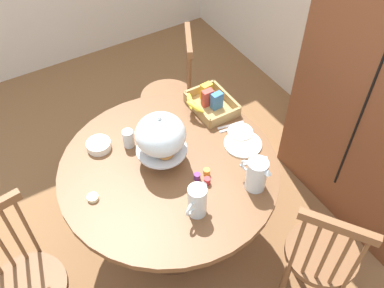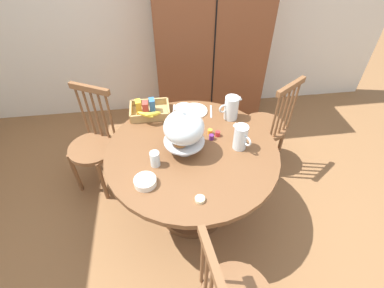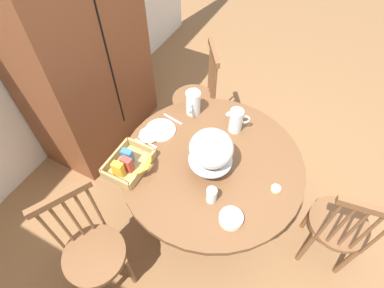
{
  "view_description": "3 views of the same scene",
  "coord_description": "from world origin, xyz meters",
  "px_view_note": "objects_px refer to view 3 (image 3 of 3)",
  "views": [
    {
      "loc": [
        1.27,
        -0.52,
        2.58
      ],
      "look_at": [
        -0.12,
        0.31,
        0.84
      ],
      "focal_mm": 40.45,
      "sensor_mm": 36.0,
      "label": 1
    },
    {
      "loc": [
        -0.31,
        -1.28,
        2.12
      ],
      "look_at": [
        -0.12,
        0.16,
        0.79
      ],
      "focal_mm": 26.46,
      "sensor_mm": 36.0,
      "label": 2
    },
    {
      "loc": [
        -1.24,
        -0.27,
        2.41
      ],
      "look_at": [
        -0.12,
        0.31,
        0.84
      ],
      "focal_mm": 28.76,
      "sensor_mm": 36.0,
      "label": 3
    }
  ],
  "objects_px": {
    "wooden_armoire": "(80,48)",
    "drinking_glass": "(212,195)",
    "windsor_chair_by_cabinet": "(197,100)",
    "cereal_bowl": "(231,218)",
    "china_plate_small": "(150,135)",
    "orange_juice_pitcher": "(193,104)",
    "butter_dish": "(276,189)",
    "cereal_basket": "(130,164)",
    "china_plate_large": "(160,130)",
    "pastry_stand_with_dome": "(211,150)",
    "milk_pitcher": "(236,121)",
    "windsor_chair_facing_door": "(93,252)",
    "windsor_chair_near_window": "(338,226)",
    "dining_table": "(210,178)"
  },
  "relations": [
    {
      "from": "wooden_armoire",
      "to": "drinking_glass",
      "type": "distance_m",
      "value": 1.59
    },
    {
      "from": "windsor_chair_by_cabinet",
      "to": "cereal_bowl",
      "type": "xyz_separation_m",
      "value": [
        -1.09,
        -0.78,
        0.31
      ]
    },
    {
      "from": "china_plate_small",
      "to": "cereal_bowl",
      "type": "height_order",
      "value": "cereal_bowl"
    },
    {
      "from": "orange_juice_pitcher",
      "to": "butter_dish",
      "type": "height_order",
      "value": "orange_juice_pitcher"
    },
    {
      "from": "cereal_basket",
      "to": "china_plate_small",
      "type": "distance_m",
      "value": 0.29
    },
    {
      "from": "orange_juice_pitcher",
      "to": "china_plate_small",
      "type": "height_order",
      "value": "orange_juice_pitcher"
    },
    {
      "from": "wooden_armoire",
      "to": "orange_juice_pitcher",
      "type": "distance_m",
      "value": 1.02
    },
    {
      "from": "drinking_glass",
      "to": "china_plate_large",
      "type": "bearing_deg",
      "value": 59.13
    },
    {
      "from": "pastry_stand_with_dome",
      "to": "milk_pitcher",
      "type": "bearing_deg",
      "value": -1.9
    },
    {
      "from": "pastry_stand_with_dome",
      "to": "milk_pitcher",
      "type": "distance_m",
      "value": 0.41
    },
    {
      "from": "windsor_chair_by_cabinet",
      "to": "china_plate_small",
      "type": "bearing_deg",
      "value": -178.86
    },
    {
      "from": "wooden_armoire",
      "to": "orange_juice_pitcher",
      "type": "bearing_deg",
      "value": -89.87
    },
    {
      "from": "pastry_stand_with_dome",
      "to": "china_plate_small",
      "type": "height_order",
      "value": "pastry_stand_with_dome"
    },
    {
      "from": "windsor_chair_facing_door",
      "to": "milk_pitcher",
      "type": "xyz_separation_m",
      "value": [
        1.13,
        -0.47,
        0.37
      ]
    },
    {
      "from": "butter_dish",
      "to": "wooden_armoire",
      "type": "bearing_deg",
      "value": 78.48
    },
    {
      "from": "cereal_basket",
      "to": "drinking_glass",
      "type": "relative_size",
      "value": 2.87
    },
    {
      "from": "windsor_chair_near_window",
      "to": "orange_juice_pitcher",
      "type": "distance_m",
      "value": 1.31
    },
    {
      "from": "dining_table",
      "to": "windsor_chair_by_cabinet",
      "type": "distance_m",
      "value": 0.92
    },
    {
      "from": "cereal_bowl",
      "to": "china_plate_small",
      "type": "bearing_deg",
      "value": 66.87
    },
    {
      "from": "orange_juice_pitcher",
      "to": "drinking_glass",
      "type": "xyz_separation_m",
      "value": [
        -0.61,
        -0.44,
        -0.03
      ]
    },
    {
      "from": "orange_juice_pitcher",
      "to": "milk_pitcher",
      "type": "xyz_separation_m",
      "value": [
        -0.02,
        -0.35,
        -0.0
      ]
    },
    {
      "from": "wooden_armoire",
      "to": "pastry_stand_with_dome",
      "type": "xyz_separation_m",
      "value": [
        -0.41,
        -1.35,
        -0.05
      ]
    },
    {
      "from": "windsor_chair_by_cabinet",
      "to": "china_plate_large",
      "type": "bearing_deg",
      "value": -175.54
    },
    {
      "from": "china_plate_large",
      "to": "drinking_glass",
      "type": "bearing_deg",
      "value": -120.87
    },
    {
      "from": "wooden_armoire",
      "to": "pastry_stand_with_dome",
      "type": "distance_m",
      "value": 1.41
    },
    {
      "from": "china_plate_large",
      "to": "windsor_chair_near_window",
      "type": "bearing_deg",
      "value": -88.99
    },
    {
      "from": "milk_pitcher",
      "to": "china_plate_large",
      "type": "relative_size",
      "value": 0.85
    },
    {
      "from": "dining_table",
      "to": "windsor_chair_near_window",
      "type": "relative_size",
      "value": 1.26
    },
    {
      "from": "milk_pitcher",
      "to": "drinking_glass",
      "type": "relative_size",
      "value": 1.69
    },
    {
      "from": "china_plate_small",
      "to": "windsor_chair_facing_door",
      "type": "bearing_deg",
      "value": -177.17
    },
    {
      "from": "orange_juice_pitcher",
      "to": "wooden_armoire",
      "type": "bearing_deg",
      "value": 90.13
    },
    {
      "from": "wooden_armoire",
      "to": "china_plate_large",
      "type": "bearing_deg",
      "value": -107.14
    },
    {
      "from": "dining_table",
      "to": "milk_pitcher",
      "type": "distance_m",
      "value": 0.45
    },
    {
      "from": "china_plate_large",
      "to": "drinking_glass",
      "type": "distance_m",
      "value": 0.66
    },
    {
      "from": "cereal_bowl",
      "to": "milk_pitcher",
      "type": "bearing_deg",
      "value": 20.74
    },
    {
      "from": "windsor_chair_near_window",
      "to": "drinking_glass",
      "type": "relative_size",
      "value": 8.86
    },
    {
      "from": "milk_pitcher",
      "to": "windsor_chair_by_cabinet",
      "type": "bearing_deg",
      "value": 50.68
    },
    {
      "from": "cereal_bowl",
      "to": "cereal_basket",
      "type": "bearing_deg",
      "value": 87.14
    },
    {
      "from": "wooden_armoire",
      "to": "drinking_glass",
      "type": "xyz_separation_m",
      "value": [
        -0.61,
        -1.45,
        -0.19
      ]
    },
    {
      "from": "cereal_basket",
      "to": "butter_dish",
      "type": "relative_size",
      "value": 5.27
    },
    {
      "from": "windsor_chair_near_window",
      "to": "windsor_chair_facing_door",
      "type": "xyz_separation_m",
      "value": [
        -0.9,
        1.36,
        0.0
      ]
    },
    {
      "from": "china_plate_small",
      "to": "cereal_bowl",
      "type": "relative_size",
      "value": 1.07
    },
    {
      "from": "butter_dish",
      "to": "cereal_bowl",
      "type": "bearing_deg",
      "value": 152.06
    },
    {
      "from": "butter_dish",
      "to": "windsor_chair_by_cabinet",
      "type": "bearing_deg",
      "value": 50.58
    },
    {
      "from": "windsor_chair_near_window",
      "to": "cereal_bowl",
      "type": "distance_m",
      "value": 0.83
    },
    {
      "from": "windsor_chair_by_cabinet",
      "to": "drinking_glass",
      "type": "height_order",
      "value": "windsor_chair_by_cabinet"
    },
    {
      "from": "dining_table",
      "to": "windsor_chair_near_window",
      "type": "xyz_separation_m",
      "value": [
        0.1,
        -0.91,
        -0.08
      ]
    },
    {
      "from": "windsor_chair_facing_door",
      "to": "milk_pitcher",
      "type": "relative_size",
      "value": 5.24
    },
    {
      "from": "wooden_armoire",
      "to": "milk_pitcher",
      "type": "height_order",
      "value": "wooden_armoire"
    },
    {
      "from": "cereal_bowl",
      "to": "drinking_glass",
      "type": "distance_m",
      "value": 0.18
    }
  ]
}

